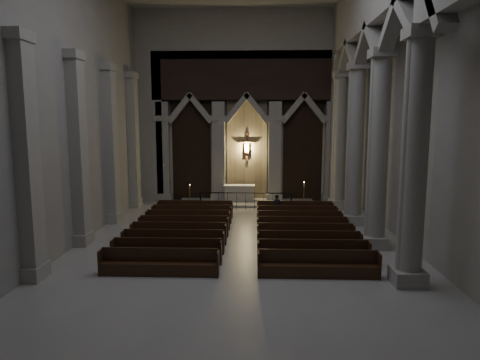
{
  "coord_description": "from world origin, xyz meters",
  "views": [
    {
      "loc": [
        0.57,
        -15.9,
        5.28
      ],
      "look_at": [
        -0.12,
        3.0,
        2.6
      ],
      "focal_mm": 32.0,
      "sensor_mm": 36.0,
      "label": 1
    }
  ],
  "objects_px": {
    "altar_rail": "(246,198)",
    "pews": "(242,234)",
    "altar": "(239,193)",
    "candle_stand_left": "(190,200)",
    "worshipper": "(277,207)",
    "candle_stand_right": "(304,201)"
  },
  "relations": [
    {
      "from": "candle_stand_left",
      "to": "candle_stand_right",
      "type": "distance_m",
      "value": 6.93
    },
    {
      "from": "candle_stand_right",
      "to": "pews",
      "type": "distance_m",
      "value": 7.65
    },
    {
      "from": "candle_stand_left",
      "to": "candle_stand_right",
      "type": "xyz_separation_m",
      "value": [
        6.91,
        -0.57,
        0.08
      ]
    },
    {
      "from": "pews",
      "to": "worshipper",
      "type": "relative_size",
      "value": 7.37
    },
    {
      "from": "altar",
      "to": "worshipper",
      "type": "distance_m",
      "value": 4.81
    },
    {
      "from": "altar_rail",
      "to": "pews",
      "type": "xyz_separation_m",
      "value": [
        -0.0,
        -6.39,
        -0.41
      ]
    },
    {
      "from": "altar_rail",
      "to": "pews",
      "type": "height_order",
      "value": "altar_rail"
    },
    {
      "from": "candle_stand_left",
      "to": "pews",
      "type": "height_order",
      "value": "candle_stand_left"
    },
    {
      "from": "altar_rail",
      "to": "candle_stand_left",
      "type": "relative_size",
      "value": 4.02
    },
    {
      "from": "altar",
      "to": "worshipper",
      "type": "relative_size",
      "value": 1.53
    },
    {
      "from": "pews",
      "to": "worshipper",
      "type": "height_order",
      "value": "worshipper"
    },
    {
      "from": "altar",
      "to": "candle_stand_left",
      "type": "height_order",
      "value": "candle_stand_left"
    },
    {
      "from": "altar_rail",
      "to": "worshipper",
      "type": "distance_m",
      "value": 2.73
    },
    {
      "from": "altar",
      "to": "candle_stand_right",
      "type": "bearing_deg",
      "value": -23.85
    },
    {
      "from": "altar",
      "to": "worshipper",
      "type": "bearing_deg",
      "value": -62.83
    },
    {
      "from": "altar_rail",
      "to": "candle_stand_left",
      "type": "xyz_separation_m",
      "value": [
        -3.46,
        1.01,
        -0.34
      ]
    },
    {
      "from": "altar_rail",
      "to": "candle_stand_left",
      "type": "bearing_deg",
      "value": 163.72
    },
    {
      "from": "altar",
      "to": "altar_rail",
      "type": "distance_m",
      "value": 2.22
    },
    {
      "from": "altar_rail",
      "to": "candle_stand_left",
      "type": "height_order",
      "value": "candle_stand_left"
    },
    {
      "from": "pews",
      "to": "altar_rail",
      "type": "bearing_deg",
      "value": 90.0
    },
    {
      "from": "worshipper",
      "to": "altar_rail",
      "type": "bearing_deg",
      "value": 132.38
    },
    {
      "from": "altar",
      "to": "altar_rail",
      "type": "bearing_deg",
      "value": -77.99
    }
  ]
}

